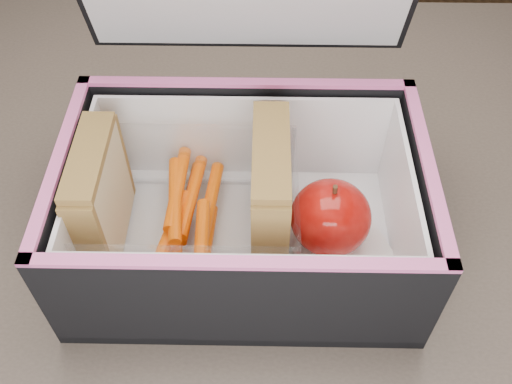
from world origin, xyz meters
TOP-DOWN VIEW (x-y plane):
  - kitchen_table at (0.00, 0.00)m, footprint 1.20×0.80m
  - lunch_bag at (-0.04, -0.01)m, footprint 0.29×0.25m
  - plastic_tub at (-0.09, -0.01)m, footprint 0.18×0.13m
  - sandwich_left at (-0.16, -0.01)m, footprint 0.03×0.09m
  - sandwich_right at (-0.02, -0.01)m, footprint 0.03×0.10m
  - carrot_sticks at (-0.09, -0.00)m, footprint 0.06×0.16m
  - paper_napkin at (0.04, -0.01)m, footprint 0.11×0.11m
  - red_apple at (0.03, -0.02)m, footprint 0.09×0.09m

SIDE VIEW (x-z plane):
  - kitchen_table at x=0.00m, z-range 0.28..1.03m
  - paper_napkin at x=0.04m, z-range 0.76..0.77m
  - carrot_sticks at x=-0.09m, z-range 0.77..0.80m
  - plastic_tub at x=-0.09m, z-range 0.76..0.84m
  - red_apple at x=0.03m, z-range 0.77..0.84m
  - lunch_bag at x=-0.04m, z-range 0.67..0.96m
  - sandwich_left at x=-0.16m, z-range 0.77..0.87m
  - sandwich_right at x=-0.02m, z-range 0.77..0.88m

